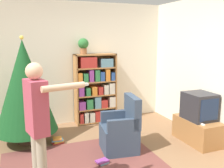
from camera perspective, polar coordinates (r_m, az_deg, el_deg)
wall_back at (r=5.47m, az=-9.02°, el=4.62°), size 8.00×0.10×2.60m
bookshelf at (r=5.44m, az=-3.79°, el=-1.15°), size 0.90×0.31×1.51m
tv_stand at (r=4.81m, az=18.95°, el=-10.00°), size 0.48×0.86×0.43m
television at (r=4.67m, az=19.30°, el=-4.82°), size 0.45×0.51×0.48m
game_remote at (r=4.46m, az=19.86°, el=-8.61°), size 0.04×0.12×0.02m
christmas_tree at (r=4.58m, az=-19.30°, el=-0.60°), size 1.07×1.07×1.89m
armchair at (r=4.20m, az=2.14°, el=-10.86°), size 0.64×0.63×0.92m
standing_person at (r=2.90m, az=-16.57°, el=-8.22°), size 0.69×0.46×1.60m
potted_plant at (r=5.26m, az=-6.57°, el=8.86°), size 0.22×0.22×0.33m
book_pile_near_tree at (r=4.64m, az=-12.30°, el=-12.54°), size 0.22×0.17×0.10m
book_pile_by_chair at (r=3.90m, az=-2.16°, el=-17.35°), size 0.21×0.17×0.06m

